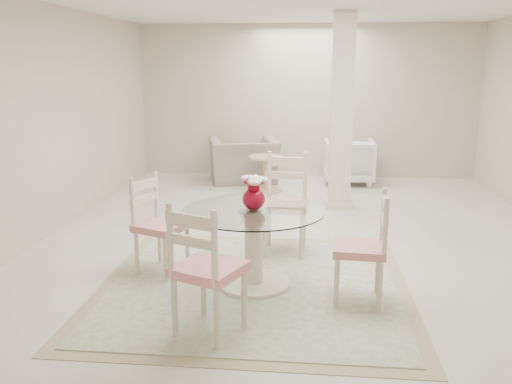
# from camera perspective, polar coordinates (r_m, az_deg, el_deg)

# --- Properties ---
(ground) EXTENTS (7.00, 7.00, 0.00)m
(ground) POSITION_cam_1_polar(r_m,az_deg,el_deg) (6.64, 4.85, -4.29)
(ground) COLOR silver
(ground) RESTS_ON ground
(room_shell) EXTENTS (6.02, 7.02, 2.71)m
(room_shell) POSITION_cam_1_polar(r_m,az_deg,el_deg) (6.33, 5.19, 11.93)
(room_shell) COLOR beige
(room_shell) RESTS_ON ground
(column) EXTENTS (0.30, 0.30, 2.70)m
(column) POSITION_cam_1_polar(r_m,az_deg,el_deg) (7.67, 9.01, 8.27)
(column) COLOR beige
(column) RESTS_ON ground
(area_rug) EXTENTS (2.83, 2.83, 0.02)m
(area_rug) POSITION_cam_1_polar(r_m,az_deg,el_deg) (5.08, -0.23, -9.82)
(area_rug) COLOR tan
(area_rug) RESTS_ON ground
(dining_table) EXTENTS (1.27, 1.27, 0.73)m
(dining_table) POSITION_cam_1_polar(r_m,az_deg,el_deg) (4.94, -0.23, -5.91)
(dining_table) COLOR beige
(dining_table) RESTS_ON ground
(red_vase) EXTENTS (0.24, 0.22, 0.31)m
(red_vase) POSITION_cam_1_polar(r_m,az_deg,el_deg) (4.80, -0.23, -0.10)
(red_vase) COLOR #A0041D
(red_vase) RESTS_ON dining_table
(dining_chair_east) EXTENTS (0.46, 0.46, 1.07)m
(dining_chair_east) POSITION_cam_1_polar(r_m,az_deg,el_deg) (4.66, 11.69, -4.95)
(dining_chair_east) COLOR beige
(dining_chair_east) RESTS_ON ground
(dining_chair_north) EXTENTS (0.50, 0.50, 1.19)m
(dining_chair_north) POSITION_cam_1_polar(r_m,az_deg,el_deg) (5.81, 3.14, -0.40)
(dining_chair_north) COLOR beige
(dining_chair_north) RESTS_ON ground
(dining_chair_west) EXTENTS (0.56, 0.56, 1.06)m
(dining_chair_west) POSITION_cam_1_polar(r_m,az_deg,el_deg) (5.32, -10.54, -2.63)
(dining_chair_west) COLOR beige
(dining_chair_west) RESTS_ON ground
(dining_chair_south) EXTENTS (0.61, 0.61, 1.15)m
(dining_chair_south) POSITION_cam_1_polar(r_m,az_deg,el_deg) (3.98, -5.57, -7.24)
(dining_chair_south) COLOR beige
(dining_chair_south) RESTS_ON ground
(recliner_taupe) EXTENTS (1.36, 1.26, 0.75)m
(recliner_taupe) POSITION_cam_1_polar(r_m,az_deg,el_deg) (9.42, -1.31, 3.35)
(recliner_taupe) COLOR #A29A86
(recliner_taupe) RESTS_ON ground
(armchair_white) EXTENTS (0.83, 0.86, 0.76)m
(armchair_white) POSITION_cam_1_polar(r_m,az_deg,el_deg) (9.44, 9.75, 3.22)
(armchair_white) COLOR white
(armchair_white) RESTS_ON ground
(side_table) EXTENTS (0.55, 0.55, 0.57)m
(side_table) POSITION_cam_1_polar(r_m,az_deg,el_deg) (8.72, 1.03, 1.81)
(side_table) COLOR #D8B885
(side_table) RESTS_ON ground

